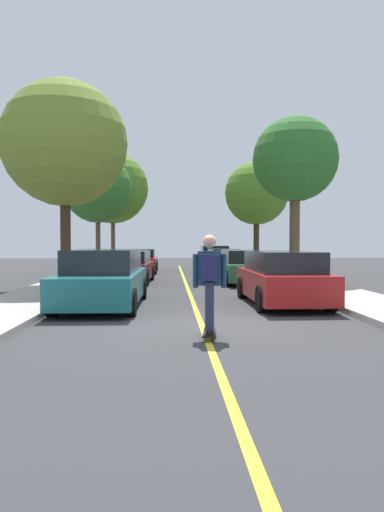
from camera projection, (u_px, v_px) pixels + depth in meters
The scene contains 16 objects.
ground at pixel (203, 327), 8.84m from camera, with size 80.00×80.00×0.00m, color #353538.
center_line at pixel (193, 301), 12.83m from camera, with size 0.12×39.20×0.01m, color gold.
parked_car_left_nearest at pixel (104, 278), 11.79m from camera, with size 2.03×4.66×1.47m.
parked_car_left_near at pixel (128, 267), 18.62m from camera, with size 2.01×4.24×1.31m.
parked_car_left_far at pixel (139, 261), 25.31m from camera, with size 2.01×4.61×1.28m.
parked_car_right_nearest at pixel (282, 278), 12.12m from camera, with size 1.89×4.23×1.41m.
parked_car_right_near at pixel (243, 267), 18.70m from camera, with size 1.82×4.67×1.34m.
parked_car_right_far at pixel (224, 261), 25.38m from camera, with size 1.93×4.10×1.29m.
parked_car_right_farthest at pixel (214, 256), 30.98m from camera, with size 2.04×4.68×1.43m.
street_tree_left_nearest at pixel (65, 144), 16.13m from camera, with size 4.43×4.43×7.22m.
street_tree_left_near at pixel (98, 189), 23.44m from camera, with size 3.51×3.51×6.03m.
street_tree_left_far at pixel (113, 188), 29.56m from camera, with size 4.58×4.58×7.33m.
street_tree_right_nearest at pixel (295, 160), 18.17m from camera, with size 3.38×3.38×6.52m.
street_tree_right_near at pixel (257, 193), 26.30m from camera, with size 3.65×3.65×6.19m.
skateboard at pixel (210, 333), 7.87m from camera, with size 0.31×0.86×0.10m.
skateboarder at pixel (210, 277), 7.81m from camera, with size 0.59×0.71×1.67m.
Camera 1 is at (-0.62, -8.77, 1.64)m, focal length 32.03 mm.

